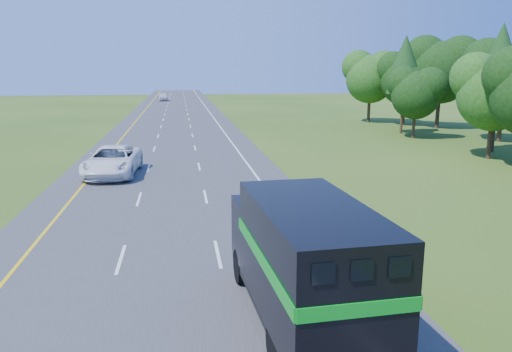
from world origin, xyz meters
name	(u,v)px	position (x,y,z in m)	size (l,w,h in m)	color
road	(175,144)	(0.00, 50.00, 0.02)	(15.00, 260.00, 0.04)	#38383A
lane_markings	(175,144)	(0.00, 50.00, 0.04)	(11.15, 260.00, 0.01)	yellow
horse_truck	(303,261)	(3.69, 13.94, 2.02)	(3.05, 8.49, 3.70)	black
white_suv	(113,161)	(-4.03, 35.86, 1.01)	(3.21, 6.97, 1.94)	white
far_car	(163,97)	(-3.07, 119.10, 0.91)	(2.07, 5.14, 1.75)	silver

